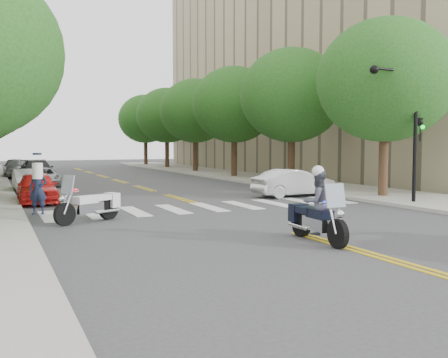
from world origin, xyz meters
TOP-DOWN VIEW (x-y plane):
  - ground at (0.00, 0.00)m, footprint 140.00×140.00m
  - sidewalk_right at (9.50, 22.00)m, footprint 5.00×60.00m
  - building_right at (26.00, 26.00)m, footprint 26.00×44.00m
  - tree_r_0 at (8.80, 6.00)m, footprint 6.40×6.40m
  - tree_r_1 at (8.80, 14.00)m, footprint 6.40×6.40m
  - tree_r_2 at (8.80, 22.00)m, footprint 6.40×6.40m
  - tree_r_3 at (8.80, 30.00)m, footprint 6.40×6.40m
  - tree_r_4 at (8.80, 38.00)m, footprint 6.40×6.40m
  - tree_r_5 at (8.80, 46.00)m, footprint 6.40×6.40m
  - traffic_signal_pole at (7.72, 3.50)m, footprint 2.82×0.42m
  - motorcycle_police at (-0.24, -1.30)m, footprint 0.87×2.50m
  - motorcycle_parked at (-5.00, 4.65)m, footprint 2.32×1.41m
  - officer_standing at (-6.50, 7.24)m, footprint 0.79×0.68m
  - convertible at (5.43, 8.49)m, footprint 4.13×1.46m
  - parked_car_a at (-6.23, 11.03)m, footprint 1.68×4.03m
  - parked_car_b at (-6.30, 16.92)m, footprint 1.38×3.69m
  - parked_car_c at (-5.20, 20.15)m, footprint 1.91×4.08m
  - parked_car_d at (-5.20, 24.50)m, footprint 2.19×5.18m
  - parked_car_e at (-6.30, 29.50)m, footprint 1.84×4.46m

SIDE VIEW (x-z plane):
  - ground at x=0.00m, z-range 0.00..0.00m
  - sidewalk_right at x=9.50m, z-range 0.00..0.15m
  - motorcycle_parked at x=-5.00m, z-range -0.25..1.37m
  - parked_car_c at x=-5.20m, z-range 0.00..1.13m
  - parked_car_b at x=-6.30m, z-range 0.00..1.21m
  - convertible at x=5.43m, z-range 0.00..1.36m
  - parked_car_a at x=-6.23m, z-range 0.00..1.37m
  - parked_car_d at x=-5.20m, z-range 0.00..1.49m
  - parked_car_e at x=-6.30m, z-range 0.00..1.51m
  - motorcycle_police at x=-0.24m, z-range -0.11..1.92m
  - officer_standing at x=-6.50m, z-range 0.00..1.83m
  - traffic_signal_pole at x=7.72m, z-range 0.72..6.72m
  - tree_r_0 at x=8.80m, z-range 1.33..9.78m
  - tree_r_1 at x=8.80m, z-range 1.33..9.78m
  - tree_r_2 at x=8.80m, z-range 1.33..9.78m
  - tree_r_3 at x=8.80m, z-range 1.33..9.78m
  - tree_r_4 at x=8.80m, z-range 1.33..9.78m
  - tree_r_5 at x=8.80m, z-range 1.33..9.78m
  - building_right at x=26.00m, z-range 0.00..22.00m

